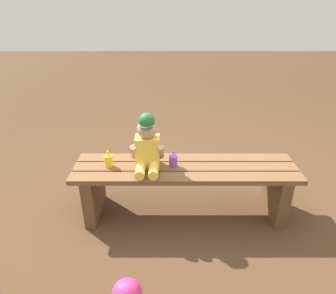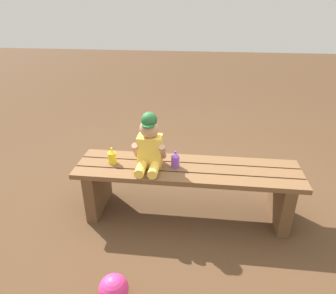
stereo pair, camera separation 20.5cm
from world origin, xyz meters
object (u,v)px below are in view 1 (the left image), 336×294
at_px(sippy_cup_right, 175,159).
at_px(toy_ball, 128,294).
at_px(park_bench, 186,181).
at_px(sippy_cup_left, 110,159).
at_px(child_figure, 149,145).

relative_size(sippy_cup_right, toy_ball, 0.75).
xyz_separation_m(park_bench, toy_ball, (-0.35, -0.80, -0.20)).
xyz_separation_m(park_bench, sippy_cup_right, (-0.09, 0.00, 0.18)).
height_order(sippy_cup_right, toy_ball, sippy_cup_right).
bearing_deg(toy_ball, park_bench, 66.57).
relative_size(park_bench, sippy_cup_left, 13.02).
distance_m(park_bench, toy_ball, 0.89).
distance_m(child_figure, sippy_cup_left, 0.31).
height_order(park_bench, child_figure, child_figure).
xyz_separation_m(child_figure, toy_ball, (-0.07, -0.79, -0.50)).
bearing_deg(sippy_cup_right, sippy_cup_left, 180.00).
bearing_deg(sippy_cup_left, child_figure, -2.64).
height_order(child_figure, toy_ball, child_figure).
height_order(park_bench, sippy_cup_right, sippy_cup_right).
distance_m(child_figure, toy_ball, 0.94).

